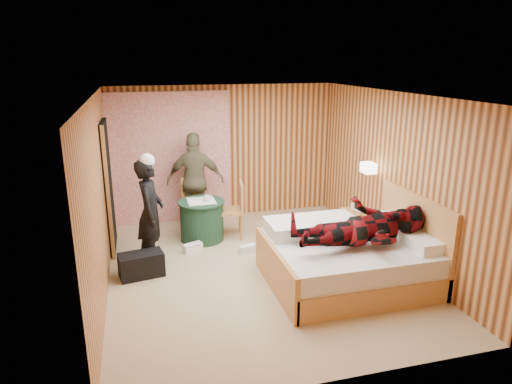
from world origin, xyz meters
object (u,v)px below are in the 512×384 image
object	(u,v)px
nightstand	(356,225)
chair_near	(235,206)
man_on_bed	(364,216)
chair_far	(195,199)
bed	(350,258)
man_at_table	(195,181)
wall_lamp	(369,168)
woman_standing	(150,212)
duffel_bag	(141,265)
round_table	(202,220)

from	to	relation	value
nightstand	chair_near	bearing A→B (deg)	160.97
nightstand	man_on_bed	distance (m)	1.89
chair_far	chair_near	size ratio (longest dim) A/B	0.97
bed	man_at_table	world-z (taller)	man_at_table
wall_lamp	man_at_table	world-z (taller)	man_at_table
wall_lamp	woman_standing	bearing A→B (deg)	176.98
chair_far	woman_standing	size ratio (longest dim) A/B	0.58
nightstand	man_at_table	distance (m)	2.89
chair_far	man_on_bed	distance (m)	3.41
chair_far	bed	bearing A→B (deg)	-75.52
man_on_bed	bed	bearing A→B (deg)	97.78
man_at_table	nightstand	bearing A→B (deg)	164.34
chair_far	woman_standing	distance (m)	1.59
chair_far	wall_lamp	bearing A→B (deg)	-49.96
nightstand	man_at_table	world-z (taller)	man_at_table
bed	duffel_bag	world-z (taller)	bed
chair_near	wall_lamp	bearing A→B (deg)	74.63
chair_near	chair_far	bearing A→B (deg)	-127.66
bed	nightstand	distance (m)	1.54
woman_standing	wall_lamp	bearing A→B (deg)	-82.76
nightstand	chair_far	size ratio (longest dim) A/B	0.56
bed	duffel_bag	xyz separation A→B (m)	(-2.77, 0.88, -0.17)
nightstand	chair_near	size ratio (longest dim) A/B	0.55
man_at_table	bed	bearing A→B (deg)	135.44
chair_far	duffel_bag	bearing A→B (deg)	-139.17
woman_standing	chair_near	bearing A→B (deg)	-53.17
nightstand	duffel_bag	bearing A→B (deg)	-172.68
wall_lamp	woman_standing	xyz separation A→B (m)	(-3.39, 0.18, -0.50)
chair_far	man_on_bed	size ratio (longest dim) A/B	0.53
round_table	chair_near	world-z (taller)	chair_near
round_table	man_at_table	xyz separation A→B (m)	(0.00, 0.65, 0.52)
chair_near	woman_standing	bearing A→B (deg)	-54.54
chair_near	man_at_table	world-z (taller)	man_at_table
wall_lamp	round_table	distance (m)	2.86
bed	chair_far	world-z (taller)	bed
woman_standing	duffel_bag	bearing A→B (deg)	166.41
wall_lamp	bed	size ratio (longest dim) A/B	0.12
round_table	man_at_table	world-z (taller)	man_at_table
bed	round_table	size ratio (longest dim) A/B	2.79
chair_near	nightstand	bearing A→B (deg)	79.85
round_table	chair_far	distance (m)	0.65
chair_far	man_on_bed	world-z (taller)	man_on_bed
chair_far	chair_near	world-z (taller)	chair_near
woman_standing	man_at_table	world-z (taller)	man_at_table
wall_lamp	bed	distance (m)	1.68
round_table	man_on_bed	bearing A→B (deg)	-51.73
nightstand	woman_standing	distance (m)	3.39
bed	woman_standing	distance (m)	2.93
round_table	woman_standing	size ratio (longest dim) A/B	0.49
wall_lamp	chair_near	bearing A→B (deg)	155.75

